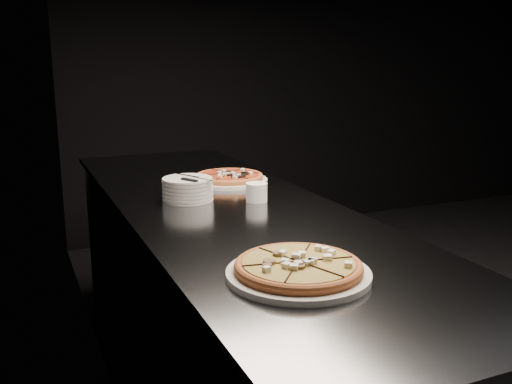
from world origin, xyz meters
name	(u,v)px	position (x,y,z in m)	size (l,w,h in m)	color
wall_left	(116,68)	(-2.50, 0.00, 1.40)	(0.02, 5.00, 2.80)	black
wall_back	(354,61)	(0.00, 2.50, 1.40)	(5.00, 0.02, 2.80)	black
counter	(230,324)	(-2.13, 0.00, 0.46)	(0.74, 2.44, 0.92)	slate
pizza_mushroom	(298,269)	(-2.22, -0.70, 0.94)	(0.36, 0.36, 0.04)	white
pizza_tomato	(229,178)	(-1.99, 0.36, 0.94)	(0.35, 0.35, 0.04)	white
plate_stack	(188,189)	(-2.24, 0.14, 0.96)	(0.18, 0.18, 0.08)	white
cutlery	(190,178)	(-2.23, 0.12, 1.01)	(0.08, 0.19, 0.01)	silver
ramekin	(257,192)	(-2.02, 0.01, 0.96)	(0.08, 0.08, 0.07)	white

